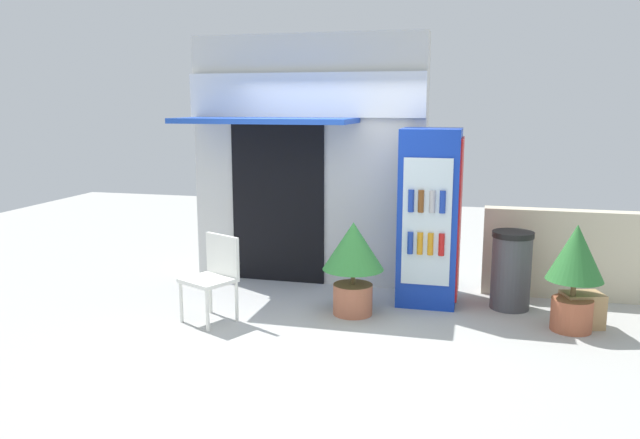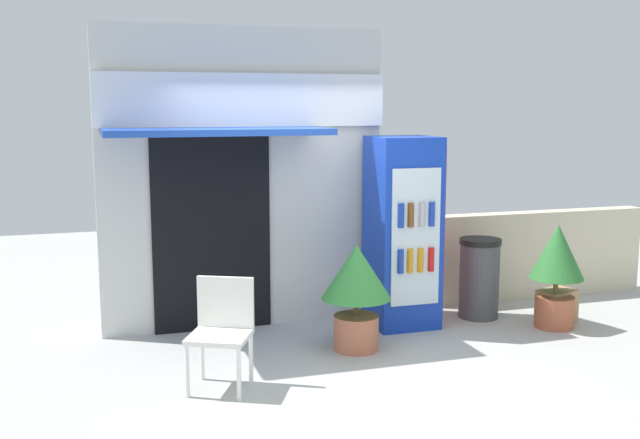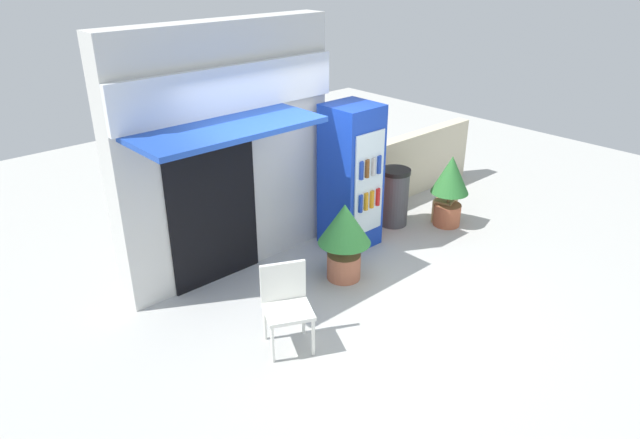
{
  "view_description": "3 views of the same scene",
  "coord_description": "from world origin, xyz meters",
  "px_view_note": "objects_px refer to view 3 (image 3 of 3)",
  "views": [
    {
      "loc": [
        1.59,
        -5.97,
        2.24
      ],
      "look_at": [
        -0.07,
        0.52,
        0.99
      ],
      "focal_mm": 35.31,
      "sensor_mm": 36.0,
      "label": 1
    },
    {
      "loc": [
        -2.01,
        -5.94,
        2.29
      ],
      "look_at": [
        0.01,
        0.53,
        1.24
      ],
      "focal_mm": 41.73,
      "sensor_mm": 36.0,
      "label": 2
    },
    {
      "loc": [
        -4.09,
        -4.01,
        3.77
      ],
      "look_at": [
        -0.17,
        0.29,
        1.0
      ],
      "focal_mm": 32.25,
      "sensor_mm": 36.0,
      "label": 3
    }
  ],
  "objects_px": {
    "potted_plant_curbside": "(450,184)",
    "trash_bin": "(394,197)",
    "plastic_chair": "(286,300)",
    "cardboard_box": "(445,209)",
    "drink_cooler": "(352,177)",
    "potted_plant_near_shop": "(344,233)"
  },
  "relations": [
    {
      "from": "potted_plant_near_shop",
      "to": "potted_plant_curbside",
      "type": "height_order",
      "value": "potted_plant_curbside"
    },
    {
      "from": "drink_cooler",
      "to": "cardboard_box",
      "type": "relative_size",
      "value": 5.06
    },
    {
      "from": "potted_plant_near_shop",
      "to": "potted_plant_curbside",
      "type": "bearing_deg",
      "value": 1.44
    },
    {
      "from": "plastic_chair",
      "to": "cardboard_box",
      "type": "distance_m",
      "value": 3.76
    },
    {
      "from": "plastic_chair",
      "to": "potted_plant_curbside",
      "type": "bearing_deg",
      "value": 9.35
    },
    {
      "from": "plastic_chair",
      "to": "cardboard_box",
      "type": "height_order",
      "value": "plastic_chair"
    },
    {
      "from": "trash_bin",
      "to": "cardboard_box",
      "type": "height_order",
      "value": "trash_bin"
    },
    {
      "from": "drink_cooler",
      "to": "potted_plant_near_shop",
      "type": "distance_m",
      "value": 1.04
    },
    {
      "from": "potted_plant_curbside",
      "to": "trash_bin",
      "type": "xyz_separation_m",
      "value": [
        -0.57,
        0.57,
        -0.21
      ]
    },
    {
      "from": "plastic_chair",
      "to": "cardboard_box",
      "type": "xyz_separation_m",
      "value": [
        3.68,
        0.72,
        -0.34
      ]
    },
    {
      "from": "drink_cooler",
      "to": "potted_plant_near_shop",
      "type": "relative_size",
      "value": 1.96
    },
    {
      "from": "plastic_chair",
      "to": "potted_plant_near_shop",
      "type": "xyz_separation_m",
      "value": [
        1.36,
        0.53,
        0.11
      ]
    },
    {
      "from": "plastic_chair",
      "to": "potted_plant_near_shop",
      "type": "distance_m",
      "value": 1.46
    },
    {
      "from": "potted_plant_curbside",
      "to": "cardboard_box",
      "type": "xyz_separation_m",
      "value": [
        0.11,
        0.13,
        -0.47
      ]
    },
    {
      "from": "drink_cooler",
      "to": "trash_bin",
      "type": "bearing_deg",
      "value": -0.44
    },
    {
      "from": "cardboard_box",
      "to": "drink_cooler",
      "type": "bearing_deg",
      "value": 164.32
    },
    {
      "from": "potted_plant_curbside",
      "to": "trash_bin",
      "type": "bearing_deg",
      "value": 135.12
    },
    {
      "from": "drink_cooler",
      "to": "potted_plant_curbside",
      "type": "relative_size",
      "value": 1.82
    },
    {
      "from": "drink_cooler",
      "to": "potted_plant_near_shop",
      "type": "height_order",
      "value": "drink_cooler"
    },
    {
      "from": "potted_plant_curbside",
      "to": "trash_bin",
      "type": "relative_size",
      "value": 1.25
    },
    {
      "from": "potted_plant_curbside",
      "to": "cardboard_box",
      "type": "relative_size",
      "value": 2.77
    },
    {
      "from": "plastic_chair",
      "to": "cardboard_box",
      "type": "relative_size",
      "value": 2.29
    }
  ]
}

